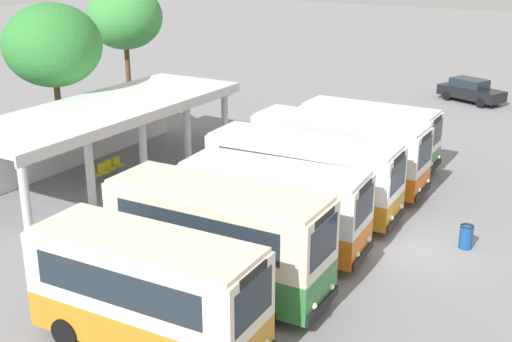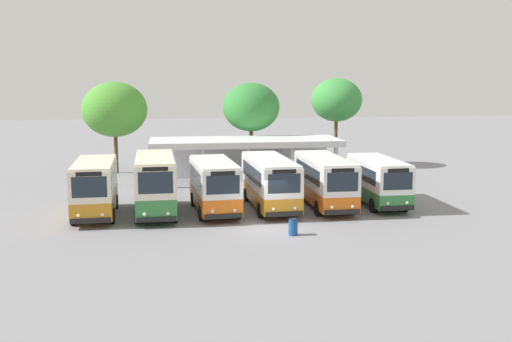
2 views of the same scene
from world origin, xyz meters
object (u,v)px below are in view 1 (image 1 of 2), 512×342
Objects in this scene: city_bus_middle_cream at (274,205)px; parked_car_flank at (471,90)px; city_bus_fourth_amber at (303,173)px; waiting_chair_middle_seat at (110,167)px; city_bus_far_end_green at (369,133)px; waiting_chair_second_from_end at (103,171)px; city_bus_nearest_orange at (147,289)px; litter_bin_apron at (466,236)px; city_bus_second_in_row at (218,236)px; city_bus_fifth_blue at (339,150)px; waiting_chair_fourth_seat at (118,163)px; waiting_chair_end_by_column at (93,174)px.

parked_car_flank is at bearing -0.72° from city_bus_middle_cream.
city_bus_fourth_amber is 9.32× the size of waiting_chair_middle_seat.
waiting_chair_second_from_end is at bearing 130.59° from city_bus_far_end_green.
city_bus_nearest_orange is 12.38m from litter_bin_apron.
city_bus_nearest_orange is at bearing 179.59° from parked_car_flank.
city_bus_second_in_row reaches higher than waiting_chair_second_from_end.
city_bus_far_end_green is (3.55, -0.05, -0.09)m from city_bus_fifth_blue.
city_bus_middle_cream is 7.15m from litter_bin_apron.
city_bus_fourth_amber is 9.90m from waiting_chair_second_from_end.
waiting_chair_second_from_end is at bearing 48.08° from city_bus_nearest_orange.
city_bus_far_end_green is at bearing 43.35° from litter_bin_apron.
waiting_chair_second_from_end is 1.00× the size of waiting_chair_middle_seat.
city_bus_fifth_blue reaches higher than waiting_chair_fourth_seat.
waiting_chair_fourth_seat is (3.44, 10.49, -1.25)m from city_bus_middle_cream.
waiting_chair_end_by_column is at bearing 80.68° from city_bus_middle_cream.
waiting_chair_fourth_seat is (-3.67, 9.84, -1.25)m from city_bus_fifth_blue.
waiting_chair_end_by_column is (-1.84, 9.81, -1.26)m from city_bus_fourth_amber.
city_bus_far_end_green reaches higher than waiting_chair_fourth_seat.
city_bus_middle_cream reaches higher than waiting_chair_middle_seat.
city_bus_fourth_amber reaches higher than city_bus_far_end_green.
litter_bin_apron is at bearing -87.05° from waiting_chair_middle_seat.
litter_bin_apron is (0.85, -16.45, -0.07)m from waiting_chair_middle_seat.
waiting_chair_second_from_end is 0.58m from waiting_chair_middle_seat.
waiting_chair_end_by_column is at bearing -178.51° from waiting_chair_fourth_seat.
litter_bin_apron is (0.27, -16.45, -0.07)m from waiting_chair_fourth_seat.
city_bus_middle_cream is 10.68m from city_bus_far_end_green.
city_bus_second_in_row reaches higher than waiting_chair_middle_seat.
city_bus_fifth_blue is (10.66, 0.66, -0.17)m from city_bus_second_in_row.
city_bus_fourth_amber is at bearing -82.59° from waiting_chair_second_from_end.
city_bus_second_in_row is at bearing 1.45° from city_bus_nearest_orange.
city_bus_second_in_row is 8.50× the size of waiting_chair_second_from_end.
city_bus_middle_cream is (7.11, 0.09, -0.07)m from city_bus_nearest_orange.
parked_car_flank is 27.18m from waiting_chair_second_from_end.
city_bus_second_in_row reaches higher than waiting_chair_fourth_seat.
city_bus_middle_cream is 0.86× the size of city_bus_fourth_amber.
parked_car_flank is 27.73m from waiting_chair_end_by_column.
city_bus_nearest_orange is 14.13m from waiting_chair_second_from_end.
waiting_chair_middle_seat is at bearing 94.02° from city_bus_fourth_amber.
litter_bin_apron is (0.15, -6.60, -1.32)m from city_bus_fourth_amber.
waiting_chair_middle_seat is (-0.69, 9.85, -1.26)m from city_bus_fourth_amber.
litter_bin_apron is at bearing -39.38° from city_bus_second_in_row.
waiting_chair_fourth_seat is (-23.83, 10.83, -0.31)m from parked_car_flank.
city_bus_fourth_amber is at bearing 91.34° from litter_bin_apron.
city_bus_fourth_amber is (3.55, 0.64, 0.01)m from city_bus_middle_cream.
city_bus_middle_cream is at bearing -108.14° from waiting_chair_fourth_seat.
litter_bin_apron reaches higher than waiting_chair_end_by_column.
city_bus_fifth_blue is 3.56m from city_bus_far_end_green.
city_bus_fourth_amber is 9.95m from waiting_chair_middle_seat.
city_bus_middle_cream is 1.42× the size of parked_car_flank.
waiting_chair_end_by_column is (-8.95, 9.84, -1.16)m from city_bus_far_end_green.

